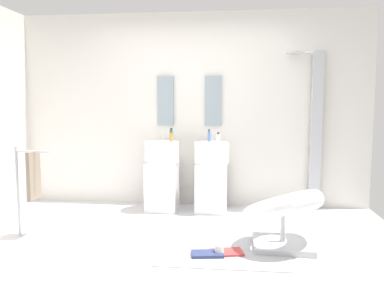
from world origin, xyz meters
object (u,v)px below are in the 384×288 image
at_px(pedestal_sink_left, 162,174).
at_px(shower_column, 315,127).
at_px(soap_bottle_amber, 171,137).
at_px(soap_bottle_green, 171,135).
at_px(coffee_mug, 219,249).
at_px(pedestal_sink_right, 211,175).
at_px(lounge_chair, 283,212).
at_px(magazine_red, 226,252).
at_px(soap_bottle_blue, 209,136).
at_px(soap_bottle_clear, 218,138).
at_px(towel_rack, 31,177).
at_px(magazine_navy, 207,254).

height_order(pedestal_sink_left, shower_column, shower_column).
height_order(soap_bottle_amber, soap_bottle_green, soap_bottle_green).
relative_size(shower_column, soap_bottle_amber, 14.46).
bearing_deg(coffee_mug, soap_bottle_green, 113.85).
height_order(pedestal_sink_right, lounge_chair, pedestal_sink_right).
relative_size(shower_column, coffee_mug, 21.70).
bearing_deg(pedestal_sink_left, lounge_chair, -40.27).
bearing_deg(coffee_mug, magazine_red, 28.81).
bearing_deg(soap_bottle_blue, soap_bottle_green, -179.94).
bearing_deg(lounge_chair, soap_bottle_clear, 121.06).
bearing_deg(lounge_chair, pedestal_sink_right, 122.56).
distance_m(magazine_red, soap_bottle_blue, 1.83).
bearing_deg(towel_rack, shower_column, 24.12).
bearing_deg(soap_bottle_green, coffee_mug, -66.15).
bearing_deg(soap_bottle_blue, magazine_red, -80.32).
bearing_deg(magazine_navy, lounge_chair, 14.41).
relative_size(pedestal_sink_left, soap_bottle_amber, 7.01).
distance_m(pedestal_sink_right, soap_bottle_amber, 0.73).
distance_m(coffee_mug, soap_bottle_amber, 1.89).
distance_m(pedestal_sink_left, shower_column, 2.08).
relative_size(pedestal_sink_left, soap_bottle_green, 5.79).
height_order(lounge_chair, soap_bottle_clear, soap_bottle_clear).
distance_m(towel_rack, soap_bottle_amber, 1.78).
xyz_separation_m(soap_bottle_clear, soap_bottle_blue, (-0.13, 0.19, 0.01)).
bearing_deg(soap_bottle_amber, magazine_red, -62.93).
bearing_deg(soap_bottle_green, magazine_navy, -69.96).
xyz_separation_m(soap_bottle_amber, soap_bottle_clear, (0.62, -0.12, -0.00)).
height_order(shower_column, soap_bottle_clear, shower_column).
bearing_deg(magazine_red, lounge_chair, 9.97).
height_order(magazine_navy, soap_bottle_green, soap_bottle_green).
xyz_separation_m(magazine_red, soap_bottle_blue, (-0.26, 1.54, 0.95)).
height_order(shower_column, coffee_mug, shower_column).
height_order(soap_bottle_amber, soap_bottle_clear, soap_bottle_amber).
height_order(shower_column, magazine_red, shower_column).
relative_size(pedestal_sink_left, soap_bottle_blue, 6.22).
bearing_deg(pedestal_sink_left, soap_bottle_green, 46.88).
distance_m(pedestal_sink_right, towel_rack, 2.15).
xyz_separation_m(soap_bottle_green, soap_bottle_blue, (0.50, 0.00, -0.01)).
xyz_separation_m(towel_rack, soap_bottle_amber, (1.27, 1.20, 0.33)).
xyz_separation_m(towel_rack, soap_bottle_green, (1.27, 1.27, 0.34)).
relative_size(pedestal_sink_right, lounge_chair, 0.90).
bearing_deg(soap_bottle_green, towel_rack, -134.94).
relative_size(pedestal_sink_right, magazine_navy, 3.41).
distance_m(pedestal_sink_right, coffee_mug, 1.53).
xyz_separation_m(towel_rack, soap_bottle_clear, (1.89, 1.08, 0.33)).
distance_m(lounge_chair, soap_bottle_blue, 1.65).
bearing_deg(towel_rack, magazine_navy, -10.40).
bearing_deg(soap_bottle_clear, soap_bottle_amber, 168.92).
height_order(towel_rack, coffee_mug, towel_rack).
height_order(pedestal_sink_right, magazine_navy, pedestal_sink_right).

